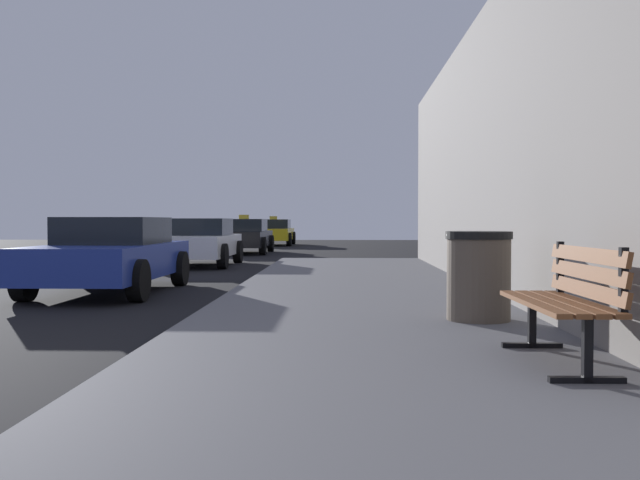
% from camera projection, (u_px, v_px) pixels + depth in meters
% --- Properties ---
extents(sidewalk, '(4.00, 32.00, 0.15)m').
position_uv_depth(sidewalk, '(395.00, 422.00, 3.97)').
color(sidewalk, '#5B5B60').
rests_on(sidewalk, ground_plane).
extents(bench, '(0.52, 1.52, 0.89)m').
position_uv_depth(bench, '(569.00, 295.00, 5.23)').
color(bench, brown).
rests_on(bench, sidewalk).
extents(trash_bin, '(0.71, 0.71, 0.95)m').
position_uv_depth(trash_bin, '(479.00, 275.00, 7.52)').
color(trash_bin, brown).
rests_on(trash_bin, sidewalk).
extents(car_blue, '(1.95, 4.21, 1.27)m').
position_uv_depth(car_blue, '(111.00, 254.00, 11.87)').
color(car_blue, '#233899').
rests_on(car_blue, ground_plane).
extents(car_white, '(2.05, 4.04, 1.27)m').
position_uv_depth(car_white, '(197.00, 242.00, 18.95)').
color(car_white, white).
rests_on(car_white, ground_plane).
extents(car_black, '(1.98, 4.33, 1.43)m').
position_uv_depth(car_black, '(243.00, 236.00, 26.13)').
color(car_black, black).
rests_on(car_black, ground_plane).
extents(car_yellow, '(2.01, 4.38, 1.43)m').
position_uv_depth(car_yellow, '(273.00, 232.00, 34.68)').
color(car_yellow, yellow).
rests_on(car_yellow, ground_plane).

